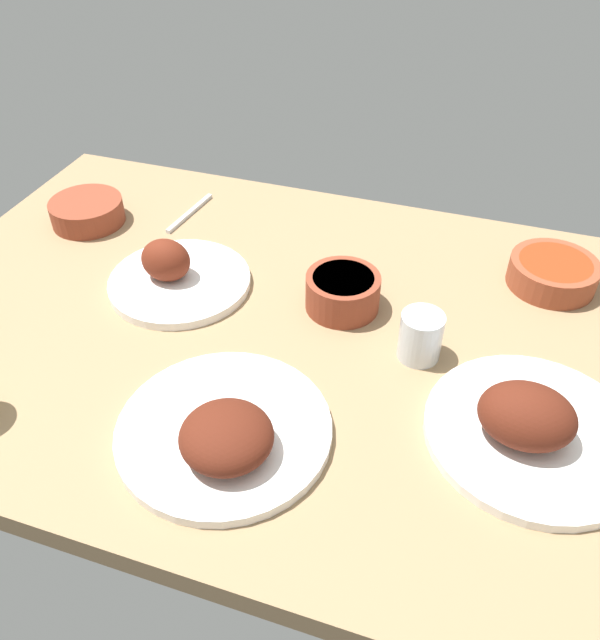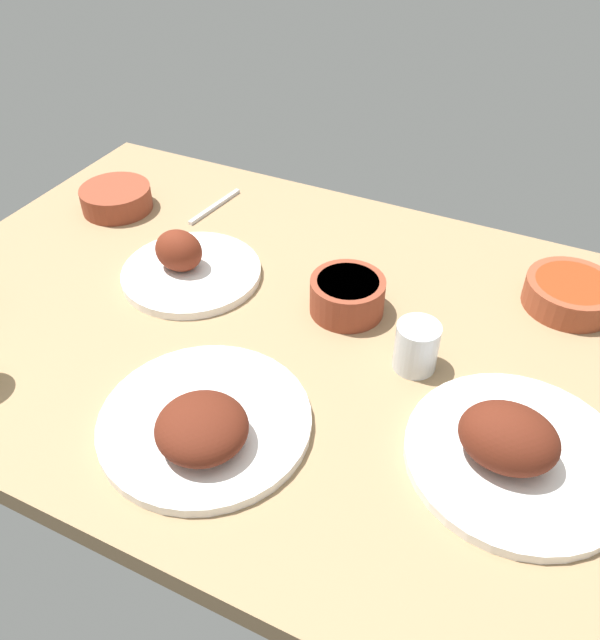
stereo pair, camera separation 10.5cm
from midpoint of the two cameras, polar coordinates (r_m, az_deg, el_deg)
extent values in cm
cube|color=#937551|center=(107.64, 2.79, -1.75)|extent=(140.00, 90.00, 4.00)
cylinder|color=white|center=(93.58, 21.75, -11.32)|extent=(29.77, 29.77, 1.60)
ellipsoid|color=#511E11|center=(89.19, 21.23, -9.83)|extent=(12.86, 10.35, 8.11)
cylinder|color=white|center=(118.07, -7.05, 4.05)|extent=(25.14, 25.14, 1.60)
ellipsoid|color=#602314|center=(116.53, -8.13, 5.98)|extent=(8.80, 7.17, 7.61)
cylinder|color=white|center=(91.42, -5.10, -9.07)|extent=(29.84, 29.84, 1.60)
ellipsoid|color=#511E11|center=(85.76, -5.18, -9.63)|extent=(12.44, 12.29, 6.38)
cylinder|color=brown|center=(140.63, -13.84, 10.31)|extent=(14.52, 14.52, 4.84)
cylinder|color=#D6BC70|center=(139.72, -13.96, 10.99)|extent=(11.91, 11.91, 1.00)
cylinder|color=brown|center=(120.97, 25.08, 2.02)|extent=(15.38, 15.38, 4.89)
cylinder|color=#9E3314|center=(119.89, 25.34, 2.75)|extent=(12.61, 12.61, 1.00)
cylinder|color=brown|center=(108.82, 6.95, 2.03)|extent=(12.61, 12.61, 6.27)
cylinder|color=brown|center=(107.23, 7.06, 3.14)|extent=(10.34, 10.34, 1.00)
cylinder|color=silver|center=(100.02, 13.27, -2.34)|extent=(6.70, 6.70, 7.91)
cube|color=silver|center=(138.40, -5.35, 9.87)|extent=(2.88, 16.13, 0.80)
camera|label=1|loc=(0.05, -87.14, 2.41)|focal=36.27mm
camera|label=2|loc=(0.05, 92.86, -2.41)|focal=36.27mm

